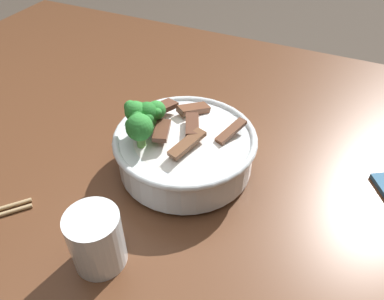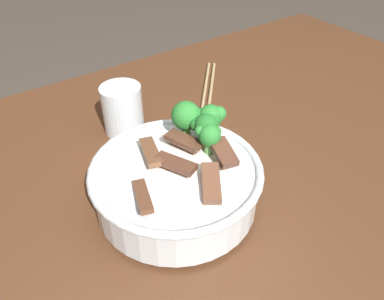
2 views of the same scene
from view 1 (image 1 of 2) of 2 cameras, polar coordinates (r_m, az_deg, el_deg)
name	(u,v)px [view 1 (image 1 of 2)]	position (r m, az deg, el deg)	size (l,w,h in m)	color
dining_table	(159,178)	(0.81, -5.06, -4.20)	(1.48, 1.05, 0.77)	#56331E
rice_bowl	(183,146)	(0.65, -1.31, 0.62)	(0.25, 0.25, 0.13)	silver
drinking_glass	(97,242)	(0.55, -14.23, -13.37)	(0.08, 0.08, 0.09)	white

